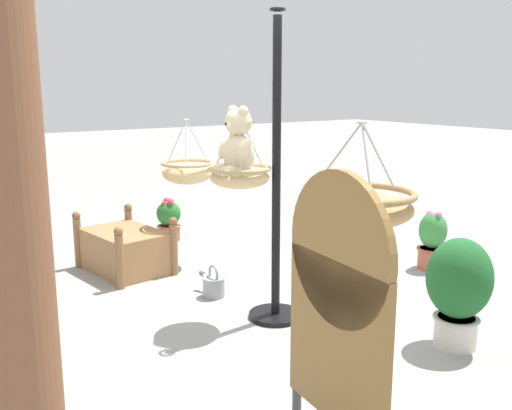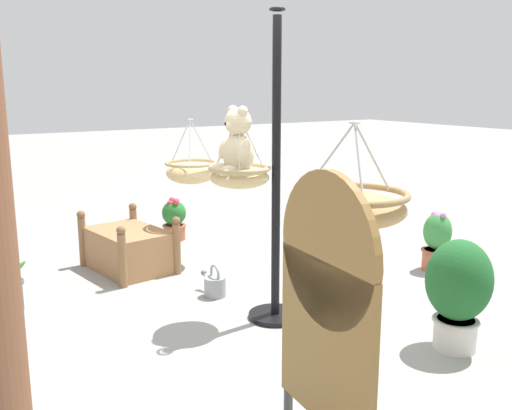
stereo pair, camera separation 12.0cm
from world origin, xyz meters
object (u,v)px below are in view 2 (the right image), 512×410
object	(u,v)px
potted_plant_fern_front	(437,242)
wooden_planter_box	(129,248)
potted_plant_bushy_green	(458,289)
hanging_basket_with_teddy	(239,175)
hanging_basket_left_high	(352,207)
watering_can	(214,285)
hanging_basket_right_low	(191,171)
potted_plant_conical_shrub	(174,219)
display_sign_board	(326,305)
display_pole_central	(276,228)
teddy_bear	(236,146)

from	to	relation	value
potted_plant_fern_front	wooden_planter_box	bearing A→B (deg)	57.55
potted_plant_fern_front	potted_plant_bushy_green	xyz separation A→B (m)	(-1.32, 1.33, 0.15)
hanging_basket_with_teddy	hanging_basket_left_high	distance (m)	1.59
watering_can	hanging_basket_left_high	bearing A→B (deg)	172.33
potted_plant_fern_front	hanging_basket_right_low	bearing A→B (deg)	51.76
potted_plant_conical_shrub	display_sign_board	distance (m)	4.67
wooden_planter_box	display_pole_central	bearing A→B (deg)	-162.76
potted_plant_fern_front	potted_plant_conical_shrub	bearing A→B (deg)	35.15
potted_plant_fern_front	teddy_bear	bearing A→B (deg)	89.98
potted_plant_fern_front	watering_can	bearing A→B (deg)	76.23
watering_can	potted_plant_conical_shrub	bearing A→B (deg)	-14.17
teddy_bear	hanging_basket_left_high	world-z (taller)	teddy_bear
potted_plant_fern_front	potted_plant_bushy_green	world-z (taller)	potted_plant_bushy_green
hanging_basket_left_high	potted_plant_bushy_green	distance (m)	1.52
teddy_bear	hanging_basket_right_low	distance (m)	1.69
watering_can	teddy_bear	bearing A→B (deg)	171.15
hanging_basket_left_high	watering_can	xyz separation A→B (m)	(2.14, -0.29, -1.15)
teddy_bear	display_pole_central	bearing A→B (deg)	-118.62
display_sign_board	hanging_basket_left_high	bearing A→B (deg)	-52.85
display_pole_central	hanging_basket_right_low	bearing A→B (deg)	-3.28
display_pole_central	potted_plant_fern_front	world-z (taller)	display_pole_central
teddy_bear	wooden_planter_box	bearing A→B (deg)	10.05
hanging_basket_with_teddy	display_sign_board	bearing A→B (deg)	160.87
hanging_basket_left_high	potted_plant_conical_shrub	size ratio (longest dim) A/B	1.15
display_pole_central	teddy_bear	xyz separation A→B (m)	(0.15, 0.27, 0.66)
hanging_basket_left_high	display_sign_board	size ratio (longest dim) A/B	0.40
hanging_basket_left_high	wooden_planter_box	size ratio (longest dim) A/B	0.58
display_pole_central	teddy_bear	distance (m)	0.73
wooden_planter_box	potted_plant_fern_front	size ratio (longest dim) A/B	1.68
teddy_bear	watering_can	xyz separation A→B (m)	(0.56, -0.09, -1.33)
wooden_planter_box	potted_plant_bushy_green	world-z (taller)	potted_plant_bushy_green
hanging_basket_right_low	display_sign_board	bearing A→B (deg)	163.88
potted_plant_conical_shrub	watering_can	xyz separation A→B (m)	(-1.99, 0.50, -0.16)
wooden_planter_box	display_sign_board	xyz separation A→B (m)	(-3.62, 0.33, 0.66)
potted_plant_fern_front	hanging_basket_with_teddy	bearing A→B (deg)	89.98
hanging_basket_left_high	hanging_basket_right_low	distance (m)	3.23
hanging_basket_with_teddy	hanging_basket_left_high	xyz separation A→B (m)	(-1.57, 0.22, 0.06)
teddy_bear	potted_plant_fern_front	bearing A→B (deg)	-90.02
display_pole_central	hanging_basket_with_teddy	size ratio (longest dim) A/B	4.34
display_sign_board	watering_can	world-z (taller)	display_sign_board
hanging_basket_with_teddy	potted_plant_conical_shrub	world-z (taller)	hanging_basket_with_teddy
display_pole_central	teddy_bear	world-z (taller)	display_pole_central
display_pole_central	hanging_basket_left_high	bearing A→B (deg)	161.56
hanging_basket_right_low	watering_can	bearing A→B (deg)	164.40
wooden_planter_box	display_sign_board	size ratio (longest dim) A/B	0.69
hanging_basket_right_low	potted_plant_bushy_green	distance (m)	3.04
hanging_basket_with_teddy	potted_plant_fern_front	distance (m)	2.53
hanging_basket_with_teddy	display_sign_board	xyz separation A→B (m)	(-1.90, 0.66, -0.30)
hanging_basket_left_high	wooden_planter_box	distance (m)	3.44
hanging_basket_left_high	display_sign_board	bearing A→B (deg)	127.15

